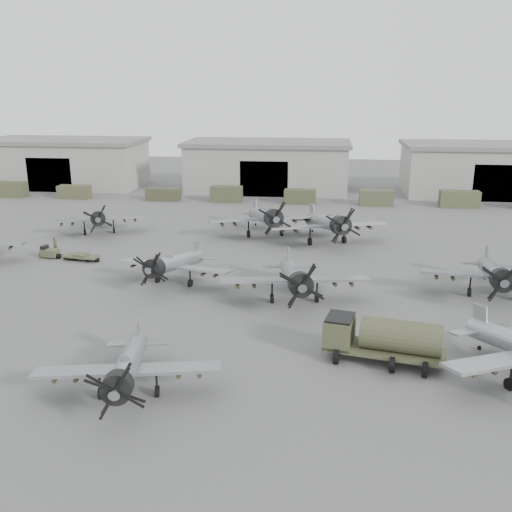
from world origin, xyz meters
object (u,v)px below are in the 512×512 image
at_px(aircraft_near_1, 127,368).
at_px(fuel_tanker, 383,337).
at_px(aircraft_far_0, 98,217).
at_px(ground_crew, 55,244).
at_px(aircraft_far_1, 328,223).
at_px(tug_trailer, 62,254).
at_px(aircraft_mid_2, 295,277).
at_px(aircraft_mid_3, 495,274).
at_px(aircraft_mid_1, 172,264).
at_px(aircraft_extra_303, 266,216).

distance_m(aircraft_near_1, fuel_tanker, 16.82).
xyz_separation_m(aircraft_far_0, ground_crew, (-1.93, -8.21, -1.35)).
distance_m(aircraft_far_1, tug_trailer, 30.16).
bearing_deg(aircraft_mid_2, aircraft_mid_3, 0.88).
bearing_deg(fuel_tanker, aircraft_near_1, -144.59).
height_order(aircraft_mid_2, aircraft_mid_3, aircraft_mid_2).
bearing_deg(tug_trailer, fuel_tanker, -23.26).
relative_size(aircraft_far_1, ground_crew, 8.73).
bearing_deg(aircraft_mid_3, aircraft_near_1, -134.93).
distance_m(aircraft_near_1, aircraft_far_1, 38.31).
bearing_deg(aircraft_mid_1, aircraft_near_1, -69.87).
relative_size(aircraft_mid_2, fuel_tanker, 1.55).
xyz_separation_m(aircraft_mid_1, aircraft_mid_3, (28.80, -0.15, 0.23)).
relative_size(aircraft_mid_2, aircraft_far_1, 0.93).
relative_size(aircraft_mid_2, ground_crew, 8.08).
bearing_deg(aircraft_far_0, aircraft_extra_303, -18.44).
xyz_separation_m(aircraft_far_1, aircraft_extra_303, (-7.65, 2.71, 0.00)).
xyz_separation_m(aircraft_far_1, fuel_tanker, (3.66, -29.76, -0.79)).
xyz_separation_m(aircraft_far_1, ground_crew, (-30.57, -6.74, -1.76)).
height_order(fuel_tanker, ground_crew, fuel_tanker).
distance_m(aircraft_mid_1, aircraft_mid_3, 28.80).
xyz_separation_m(aircraft_mid_3, aircraft_far_1, (-14.40, 16.39, 0.27)).
height_order(aircraft_near_1, aircraft_extra_303, aircraft_extra_303).
relative_size(aircraft_mid_1, fuel_tanker, 1.36).
bearing_deg(aircraft_mid_2, aircraft_extra_303, 92.83).
bearing_deg(fuel_tanker, aircraft_extra_303, 121.18).
bearing_deg(ground_crew, tug_trailer, -122.50).
bearing_deg(aircraft_far_1, ground_crew, 173.73).
height_order(aircraft_mid_1, aircraft_mid_2, aircraft_mid_2).
relative_size(aircraft_mid_1, tug_trailer, 1.67).
relative_size(aircraft_mid_3, fuel_tanker, 1.51).
relative_size(aircraft_near_1, aircraft_extra_303, 0.80).
bearing_deg(aircraft_mid_1, aircraft_far_1, 61.18).
relative_size(aircraft_mid_2, aircraft_far_0, 1.11).
bearing_deg(tug_trailer, aircraft_mid_2, -12.43).
xyz_separation_m(aircraft_mid_1, aircraft_extra_303, (6.74, 18.95, 0.50)).
height_order(aircraft_mid_3, fuel_tanker, aircraft_mid_3).
xyz_separation_m(aircraft_near_1, aircraft_extra_303, (4.12, 39.16, 0.54)).
height_order(aircraft_mid_3, aircraft_extra_303, aircraft_extra_303).
bearing_deg(aircraft_far_1, aircraft_mid_2, -116.88).
bearing_deg(ground_crew, aircraft_mid_1, -99.68).
height_order(aircraft_near_1, aircraft_mid_3, aircraft_mid_3).
xyz_separation_m(aircraft_near_1, fuel_tanker, (15.43, 6.69, -0.25)).
bearing_deg(aircraft_near_1, aircraft_far_0, 102.92).
distance_m(aircraft_mid_2, fuel_tanker, 12.12).
bearing_deg(fuel_tanker, aircraft_mid_2, 134.27).
relative_size(aircraft_near_1, fuel_tanker, 1.33).
distance_m(aircraft_mid_2, aircraft_far_0, 33.29).
distance_m(aircraft_mid_2, tug_trailer, 27.74).
relative_size(aircraft_near_1, aircraft_far_0, 0.96).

